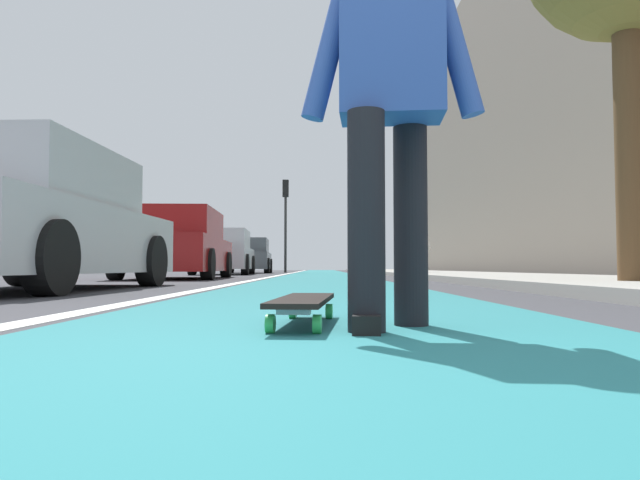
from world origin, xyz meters
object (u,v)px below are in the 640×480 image
at_px(skateboard, 303,303).
at_px(pedestrian_distant, 420,246).
at_px(parked_car_far, 224,253).
at_px(parked_car_end, 248,257).
at_px(parked_car_mid, 177,246).
at_px(traffic_light, 286,209).
at_px(skater_person, 390,90).
at_px(parked_car_near, 33,223).

bearing_deg(skateboard, pedestrian_distant, -11.63).
bearing_deg(parked_car_far, parked_car_end, -1.09).
height_order(parked_car_far, parked_car_end, parked_car_far).
distance_m(parked_car_mid, parked_car_far, 6.95).
relative_size(skateboard, parked_car_mid, 0.19).
relative_size(skateboard, traffic_light, 0.20).
bearing_deg(traffic_light, skater_person, -175.49).
bearing_deg(traffic_light, pedestrian_distant, -154.75).
xyz_separation_m(parked_car_near, parked_car_end, (18.77, 0.12, -0.00)).
distance_m(skater_person, parked_car_end, 22.81).
bearing_deg(parked_car_end, skater_person, -171.36).
distance_m(parked_car_near, parked_car_mid, 6.25).
relative_size(skater_person, pedestrian_distant, 1.07).
distance_m(skater_person, pedestrian_distant, 15.03).
bearing_deg(parked_car_end, skateboard, -172.16).
xyz_separation_m(parked_car_end, traffic_light, (2.01, -1.49, 2.29)).
height_order(parked_car_far, traffic_light, traffic_light).
bearing_deg(pedestrian_distant, parked_car_end, 38.16).
height_order(skateboard, parked_car_end, parked_car_end).
bearing_deg(parked_car_near, parked_car_far, 1.00).
distance_m(parked_car_mid, pedestrian_distant, 7.68).
height_order(skater_person, parked_car_mid, skater_person).
distance_m(parked_car_far, traffic_light, 8.08).
relative_size(skater_person, parked_car_end, 0.38).
xyz_separation_m(parked_car_mid, pedestrian_distant, (4.76, -6.03, 0.18)).
bearing_deg(pedestrian_distant, traffic_light, 25.25).
relative_size(parked_car_near, parked_car_end, 0.94).
height_order(parked_car_mid, parked_car_end, parked_car_end).
distance_m(parked_car_near, parked_car_end, 18.77).
bearing_deg(parked_car_mid, skater_person, -161.48).
xyz_separation_m(skateboard, parked_car_mid, (9.88, 3.01, 0.60)).
relative_size(parked_car_mid, parked_car_far, 1.07).
xyz_separation_m(skateboard, traffic_light, (24.42, 1.59, 2.91)).
xyz_separation_m(parked_car_mid, parked_car_far, (6.95, 0.18, 0.02)).
distance_m(parked_car_near, traffic_light, 20.95).
distance_m(parked_car_end, traffic_light, 3.39).
height_order(parked_car_near, parked_car_end, parked_car_near).
xyz_separation_m(skater_person, parked_car_far, (16.98, 3.53, -0.22)).
relative_size(parked_car_near, pedestrian_distant, 2.68).
relative_size(traffic_light, pedestrian_distant, 2.83).
distance_m(parked_car_mid, parked_car_end, 12.52).
height_order(parked_car_mid, pedestrian_distant, pedestrian_distant).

